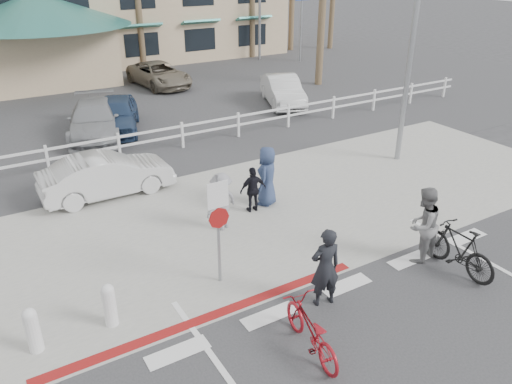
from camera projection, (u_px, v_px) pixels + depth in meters
ground at (365, 300)px, 10.55m from camera, size 140.00×140.00×0.00m
bike_path at (440, 360)px, 9.00m from camera, size 12.00×16.00×0.01m
sidewalk_plaza at (255, 214)px, 14.03m from camera, size 22.00×7.00×0.01m
cross_street at (196, 167)px, 17.13m from camera, size 40.00×5.00×0.01m
parking_lot at (114, 103)px, 24.48m from camera, size 50.00×16.00×0.01m
curb_red at (212, 316)px, 10.08m from camera, size 7.00×0.25×0.02m
rail_fence at (185, 135)px, 18.69m from camera, size 29.40×0.16×1.00m
sign_post at (218, 224)px, 10.56m from camera, size 0.50×0.10×2.90m
bollard_0 at (110, 305)px, 9.67m from camera, size 0.26×0.26×0.95m
bollard_1 at (33, 330)px, 9.02m from camera, size 0.26×0.26×0.95m
streetlight_0 at (414, 28)px, 15.88m from camera, size 0.60×2.00×9.00m
info_sign at (301, 18)px, 32.86m from camera, size 1.20×0.16×5.60m
bike_red at (311, 330)px, 9.00m from camera, size 0.87×1.91×0.97m
rider_red at (325, 267)px, 10.10m from camera, size 0.72×0.54×1.77m
bike_black at (459, 249)px, 11.31m from camera, size 0.57×1.94×1.16m
rider_black at (423, 225)px, 11.58m from camera, size 1.03×0.87×1.87m
pedestrian_a at (222, 202)px, 12.99m from camera, size 1.16×0.91×1.58m
pedestrian_child at (253, 190)px, 13.93m from camera, size 0.82×0.41×1.34m
pedestrian_b at (267, 176)px, 14.26m from camera, size 1.01×0.99×1.76m
car_white_sedan at (107, 175)px, 14.91m from camera, size 3.91×1.39×1.29m
lot_car_1 at (94, 120)px, 19.74m from camera, size 3.20×5.08×1.37m
lot_car_2 at (116, 114)px, 20.33m from camera, size 3.00×4.48×1.42m
lot_car_3 at (283, 90)px, 23.96m from camera, size 2.86×4.44×1.38m
lot_car_5 at (159, 74)px, 27.34m from camera, size 2.60×4.84×1.29m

